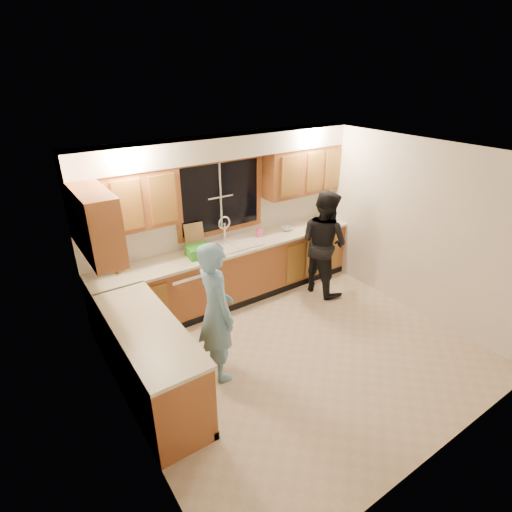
{
  "coord_description": "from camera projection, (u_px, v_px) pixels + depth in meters",
  "views": [
    {
      "loc": [
        -2.76,
        -3.11,
        3.35
      ],
      "look_at": [
        -0.2,
        0.65,
        1.18
      ],
      "focal_mm": 28.0,
      "sensor_mm": 36.0,
      "label": 1
    }
  ],
  "objects": [
    {
      "name": "floor",
      "position": [
        297.0,
        352.0,
        5.16
      ],
      "size": [
        4.2,
        4.2,
        0.0
      ],
      "primitive_type": "plane",
      "color": "beige",
      "rests_on": "ground"
    },
    {
      "name": "ceiling",
      "position": [
        308.0,
        157.0,
        4.09
      ],
      "size": [
        4.2,
        4.2,
        0.0
      ],
      "primitive_type": "plane",
      "rotation": [
        3.14,
        0.0,
        0.0
      ],
      "color": "white"
    },
    {
      "name": "wall_back",
      "position": [
        221.0,
        219.0,
        6.04
      ],
      "size": [
        4.2,
        0.0,
        4.2
      ],
      "primitive_type": "plane",
      "rotation": [
        1.57,
        0.0,
        0.0
      ],
      "color": "white",
      "rests_on": "ground"
    },
    {
      "name": "wall_left",
      "position": [
        122.0,
        326.0,
        3.56
      ],
      "size": [
        0.0,
        3.8,
        3.8
      ],
      "primitive_type": "plane",
      "rotation": [
        1.57,
        0.0,
        1.57
      ],
      "color": "white",
      "rests_on": "ground"
    },
    {
      "name": "wall_right",
      "position": [
        415.0,
        228.0,
        5.69
      ],
      "size": [
        0.0,
        3.8,
        3.8
      ],
      "primitive_type": "plane",
      "rotation": [
        1.57,
        0.0,
        -1.57
      ],
      "color": "white",
      "rests_on": "ground"
    },
    {
      "name": "base_cabinets_back",
      "position": [
        232.0,
        274.0,
        6.17
      ],
      "size": [
        4.2,
        0.6,
        0.88
      ],
      "primitive_type": "cube",
      "color": "#9D582D",
      "rests_on": "ground"
    },
    {
      "name": "base_cabinets_left",
      "position": [
        150.0,
        363.0,
        4.32
      ],
      "size": [
        0.6,
        1.9,
        0.88
      ],
      "primitive_type": "cube",
      "color": "#9D582D",
      "rests_on": "ground"
    },
    {
      "name": "countertop_back",
      "position": [
        232.0,
        247.0,
        5.96
      ],
      "size": [
        4.2,
        0.63,
        0.04
      ],
      "primitive_type": "cube",
      "color": "beige",
      "rests_on": "base_cabinets_back"
    },
    {
      "name": "countertop_left",
      "position": [
        146.0,
        327.0,
        4.13
      ],
      "size": [
        0.63,
        1.9,
        0.04
      ],
      "primitive_type": "cube",
      "color": "beige",
      "rests_on": "base_cabinets_left"
    },
    {
      "name": "upper_cabinets_left",
      "position": [
        126.0,
        202.0,
        4.95
      ],
      "size": [
        1.35,
        0.33,
        0.75
      ],
      "primitive_type": "cube",
      "color": "#9D582D",
      "rests_on": "wall_back"
    },
    {
      "name": "upper_cabinets_right",
      "position": [
        302.0,
        171.0,
        6.39
      ],
      "size": [
        1.35,
        0.33,
        0.75
      ],
      "primitive_type": "cube",
      "color": "#9D582D",
      "rests_on": "wall_back"
    },
    {
      "name": "upper_cabinets_return",
      "position": [
        96.0,
        225.0,
        4.23
      ],
      "size": [
        0.33,
        0.9,
        0.75
      ],
      "primitive_type": "cube",
      "color": "#9D582D",
      "rests_on": "wall_left"
    },
    {
      "name": "soffit",
      "position": [
        224.0,
        147.0,
        5.44
      ],
      "size": [
        4.2,
        0.35,
        0.3
      ],
      "primitive_type": "cube",
      "color": "white",
      "rests_on": "wall_back"
    },
    {
      "name": "window_frame",
      "position": [
        220.0,
        197.0,
        5.88
      ],
      "size": [
        1.44,
        0.03,
        1.14
      ],
      "color": "black",
      "rests_on": "wall_back"
    },
    {
      "name": "sink",
      "position": [
        232.0,
        249.0,
        5.99
      ],
      "size": [
        0.86,
        0.52,
        0.57
      ],
      "color": "white",
      "rests_on": "countertop_back"
    },
    {
      "name": "dishwasher",
      "position": [
        182.0,
        291.0,
        5.74
      ],
      "size": [
        0.6,
        0.56,
        0.82
      ],
      "primitive_type": "cube",
      "color": "white",
      "rests_on": "floor"
    },
    {
      "name": "stove",
      "position": [
        171.0,
        394.0,
        3.89
      ],
      "size": [
        0.58,
        0.75,
        0.9
      ],
      "primitive_type": "cube",
      "color": "white",
      "rests_on": "floor"
    },
    {
      "name": "man",
      "position": [
        216.0,
        312.0,
        4.47
      ],
      "size": [
        0.46,
        0.65,
        1.7
      ],
      "primitive_type": "imported",
      "rotation": [
        0.0,
        0.0,
        1.48
      ],
      "color": "#70AAD3",
      "rests_on": "floor"
    },
    {
      "name": "woman",
      "position": [
        324.0,
        243.0,
        6.25
      ],
      "size": [
        0.7,
        0.87,
        1.69
      ],
      "primitive_type": "imported",
      "rotation": [
        0.0,
        0.0,
        1.65
      ],
      "color": "black",
      "rests_on": "floor"
    },
    {
      "name": "knife_block",
      "position": [
        119.0,
        264.0,
        5.16
      ],
      "size": [
        0.14,
        0.13,
        0.22
      ],
      "primitive_type": "cube",
      "rotation": [
        0.0,
        0.0,
        0.31
      ],
      "color": "#9F6D2C",
      "rests_on": "countertop_back"
    },
    {
      "name": "cutting_board",
      "position": [
        194.0,
        236.0,
        5.79
      ],
      "size": [
        0.3,
        0.13,
        0.38
      ],
      "primitive_type": "cube",
      "rotation": [
        -0.21,
        0.0,
        -0.12
      ],
      "color": "tan",
      "rests_on": "countertop_back"
    },
    {
      "name": "dish_crate",
      "position": [
        199.0,
        251.0,
        5.6
      ],
      "size": [
        0.35,
        0.33,
        0.15
      ],
      "primitive_type": "cube",
      "rotation": [
        0.0,
        0.0,
        -0.11
      ],
      "color": "#2D8F25",
      "rests_on": "countertop_back"
    },
    {
      "name": "soap_bottle",
      "position": [
        259.0,
        231.0,
        6.24
      ],
      "size": [
        0.1,
        0.1,
        0.19
      ],
      "primitive_type": "imported",
      "rotation": [
        0.0,
        0.0,
        -0.18
      ],
      "color": "pink",
      "rests_on": "countertop_back"
    },
    {
      "name": "bowl",
      "position": [
        287.0,
        229.0,
        6.51
      ],
      "size": [
        0.25,
        0.25,
        0.05
      ],
      "primitive_type": "imported",
      "rotation": [
        0.0,
        0.0,
        -0.25
      ],
      "color": "silver",
      "rests_on": "countertop_back"
    },
    {
      "name": "can_left",
      "position": [
        212.0,
        249.0,
        5.7
      ],
      "size": [
        0.08,
        0.08,
        0.11
      ],
      "primitive_type": "cylinder",
      "rotation": [
        0.0,
        0.0,
        -0.32
      ],
      "color": "#B6AD8C",
      "rests_on": "countertop_back"
    },
    {
      "name": "can_right",
      "position": [
        217.0,
        249.0,
        5.69
      ],
      "size": [
        0.09,
        0.09,
        0.13
      ],
      "primitive_type": "cylinder",
      "rotation": [
        0.0,
        0.0,
        -0.21
      ],
      "color": "#B6AD8C",
      "rests_on": "countertop_back"
    }
  ]
}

